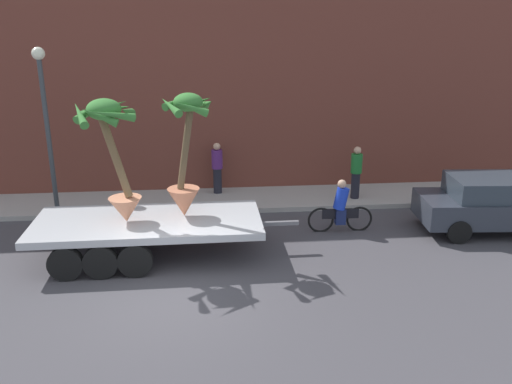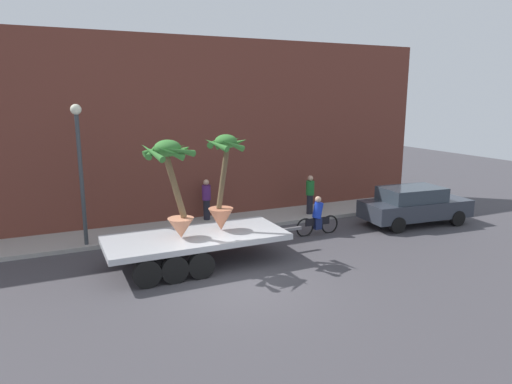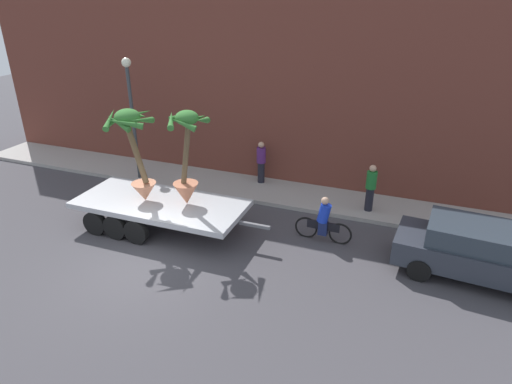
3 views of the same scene
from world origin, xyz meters
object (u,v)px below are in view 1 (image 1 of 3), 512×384
Objects in this scene: flatbed_trailer at (138,228)px; potted_palm_rear at (186,158)px; potted_palm_middle at (113,152)px; pedestrian_near_gate at (356,171)px; pedestrian_far_left at (217,167)px; parked_car at (500,203)px; cyclist at (341,209)px; street_lamp at (45,110)px.

potted_palm_rear is at bearing 7.94° from flatbed_trailer.
pedestrian_near_gate is at bearing 27.49° from potted_palm_middle.
potted_palm_rear is at bearing -101.09° from pedestrian_far_left.
potted_palm_rear is 1.80× the size of pedestrian_far_left.
flatbed_trailer is at bearing 12.62° from potted_palm_middle.
potted_palm_middle is (-1.68, -0.27, 0.25)m from potted_palm_rear.
parked_car is at bearing 4.67° from potted_palm_middle.
pedestrian_far_left is at bearing 167.69° from pedestrian_near_gate.
potted_palm_rear is 4.67m from cyclist.
flatbed_trailer is at bearing -114.95° from pedestrian_far_left.
potted_palm_middle is at bearing -167.99° from cyclist.
flatbed_trailer is 2.02m from potted_palm_middle.
street_lamp is at bearing 166.63° from cyclist.
potted_palm_middle reaches higher than pedestrian_near_gate.
street_lamp reaches higher than potted_palm_rear.
cyclist is at bearing -13.37° from street_lamp.
pedestrian_far_left is (-4.43, 0.97, 0.00)m from pedestrian_near_gate.
pedestrian_far_left is (0.85, 4.31, -1.44)m from potted_palm_rear.
pedestrian_near_gate reaches higher than cyclist.
street_lamp is at bearing 169.41° from parked_car.
potted_palm_middle is 0.62× the size of street_lamp.
street_lamp is (-4.04, 2.93, 0.75)m from potted_palm_rear.
flatbed_trailer is 2.15× the size of potted_palm_rear.
parked_car is 2.72× the size of pedestrian_far_left.
street_lamp reaches higher than flatbed_trailer.
street_lamp is at bearing -177.46° from pedestrian_near_gate.
flatbed_trailer is 2.13m from potted_palm_rear.
street_lamp is at bearing 126.35° from potted_palm_middle.
cyclist is at bearing 11.96° from flatbed_trailer.
cyclist is 4.74m from pedestrian_far_left.
flatbed_trailer is at bearing -151.62° from pedestrian_near_gate.
pedestrian_near_gate is (-3.33, 2.78, 0.21)m from parked_car.
flatbed_trailer is at bearing -168.04° from cyclist.
parked_car reaches higher than flatbed_trailer.
cyclist is (5.87, 1.25, -2.07)m from potted_palm_middle.
parked_car is (4.42, -0.41, 0.16)m from cyclist.
cyclist is 0.40× the size of parked_car.
cyclist is 1.08× the size of pedestrian_far_left.
pedestrian_far_left is 0.35× the size of street_lamp.
pedestrian_near_gate is at bearing 140.20° from parked_car.
parked_car is 8.62m from pedestrian_far_left.
pedestrian_far_left reaches higher than flatbed_trailer.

